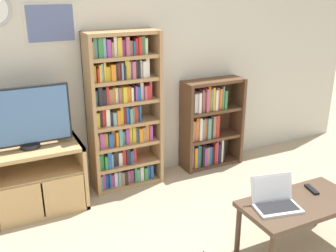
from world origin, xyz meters
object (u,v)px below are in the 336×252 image
bookshelf_tall (122,112)px  laptop (275,199)px  tv_stand (38,178)px  bookshelf_short (208,125)px  remote_near_laptop (312,189)px  television (27,117)px  coffee_table (300,208)px

bookshelf_tall → laptop: (0.62, -1.68, -0.31)m
tv_stand → bookshelf_tall: 1.05m
bookshelf_short → remote_near_laptop: (0.01, -1.64, -0.04)m
bookshelf_tall → remote_near_laptop: 1.98m
tv_stand → remote_near_laptop: tv_stand is taller
laptop → remote_near_laptop: 0.45m
bookshelf_tall → bookshelf_short: bookshelf_tall is taller
television → bookshelf_short: 2.06m
bookshelf_short → remote_near_laptop: bearing=-89.8°
remote_near_laptop → bookshelf_tall: bearing=-43.4°
coffee_table → bookshelf_short: bearing=83.2°
tv_stand → bookshelf_short: (1.98, 0.15, 0.18)m
tv_stand → laptop: size_ratio=2.21×
laptop → bookshelf_short: bearing=87.9°
bookshelf_tall → laptop: size_ratio=4.25×
bookshelf_short → bookshelf_tall: bearing=-179.3°
television → coffee_table: bearing=-41.4°
bookshelf_tall → coffee_table: size_ratio=1.73×
tv_stand → remote_near_laptop: (1.98, -1.49, 0.14)m
coffee_table → laptop: 0.26m
coffee_table → laptop: laptop is taller
coffee_table → laptop: size_ratio=2.46×
bookshelf_short → tv_stand: bearing=-175.6°
tv_stand → bookshelf_tall: (0.92, 0.14, 0.50)m
tv_stand → television: size_ratio=1.11×
television → bookshelf_short: (2.01, 0.15, -0.44)m
remote_near_laptop → bookshelf_short: bearing=-76.5°
bookshelf_tall → remote_near_laptop: (1.07, -1.63, -0.36)m
coffee_table → remote_near_laptop: remote_near_laptop is taller
tv_stand → coffee_table: 2.38m
tv_stand → laptop: laptop is taller
television → bookshelf_tall: 0.96m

